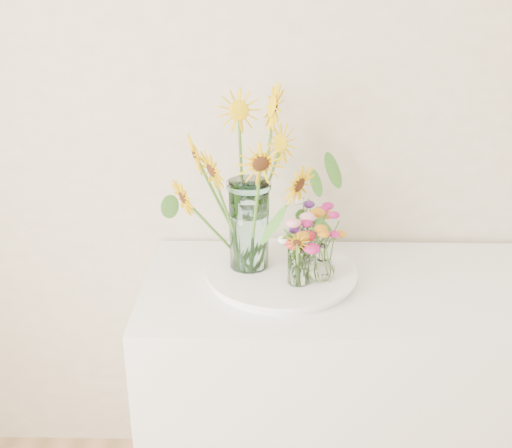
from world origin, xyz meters
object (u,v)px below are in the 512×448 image
Objects in this scene: tray at (281,275)px; mason_jar at (249,225)px; small_vase_a at (299,266)px; counter at (364,404)px; small_vase_c at (312,239)px; small_vase_b at (322,262)px.

mason_jar reaches higher than tray.
small_vase_a is at bearing -35.65° from mason_jar.
counter is 0.58m from small_vase_c.
small_vase_b is 0.16m from small_vase_c.
small_vase_b is (-0.16, -0.02, 0.53)m from counter.
mason_jar is at bearing 160.46° from small_vase_b.
small_vase_c is (0.10, 0.11, 0.07)m from tray.
small_vase_b reaches higher than counter.
small_vase_a is 0.19m from small_vase_c.
tray is 3.78× the size of small_vase_c.
small_vase_a is 0.98× the size of small_vase_c.
tray is 3.87× the size of small_vase_a.
mason_jar reaches higher than small_vase_c.
tray is at bearing -132.08° from small_vase_c.
small_vase_c reaches higher than counter.
small_vase_a is at bearing -104.82° from small_vase_c.
mason_jar reaches higher than small_vase_a.
small_vase_a is (0.05, -0.08, 0.07)m from tray.
counter is 0.73m from mason_jar.
mason_jar reaches higher than small_vase_b.
tray is (-0.28, 0.03, 0.46)m from counter.
tray is 0.18m from mason_jar.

